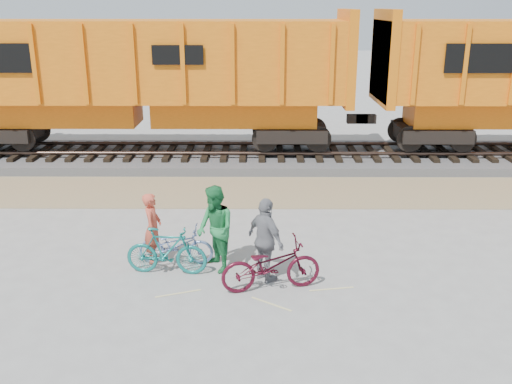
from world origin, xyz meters
TOP-DOWN VIEW (x-y plane):
  - ground at (0.00, 0.00)m, footprint 120.00×120.00m
  - gravel_strip at (0.00, 5.50)m, footprint 120.00×3.00m
  - ballast_bed at (0.00, 9.00)m, footprint 120.00×4.00m
  - track at (0.00, 9.00)m, footprint 120.00×2.60m
  - hopper_car_center at (-3.38, 9.00)m, footprint 14.00×3.13m
  - bicycle_blue at (-1.22, 0.58)m, footprint 1.62×0.61m
  - bicycle_teal at (-1.34, 0.08)m, footprint 1.72×0.62m
  - bicycle_maroon at (0.80, -0.60)m, footprint 2.07×1.09m
  - person_solo at (-1.72, 0.68)m, footprint 0.39×0.58m
  - person_man at (-0.34, 0.28)m, footprint 1.04×1.11m
  - person_woman at (0.70, -0.20)m, footprint 0.97×1.07m

SIDE VIEW (x-z plane):
  - ground at x=0.00m, z-range 0.00..0.00m
  - gravel_strip at x=0.00m, z-range 0.00..0.02m
  - ballast_bed at x=0.00m, z-range 0.00..0.30m
  - bicycle_blue at x=-1.22m, z-range 0.00..0.84m
  - track at x=0.00m, z-range 0.35..0.59m
  - bicycle_teal at x=-1.34m, z-range 0.00..1.02m
  - bicycle_maroon at x=0.80m, z-range 0.00..1.03m
  - person_solo at x=-1.72m, z-range 0.00..1.55m
  - person_woman at x=0.70m, z-range 0.00..1.75m
  - person_man at x=-0.34m, z-range 0.00..1.83m
  - hopper_car_center at x=-3.38m, z-range 0.68..5.33m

